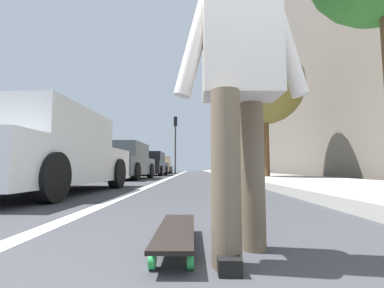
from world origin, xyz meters
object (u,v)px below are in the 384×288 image
object	(u,v)px
parked_car_mid	(123,162)
traffic_light	(175,135)
street_tree_mid	(264,86)
parked_car_end	(160,165)
skateboard	(176,232)
skater_person	(240,76)
parked_car_far	(150,164)
parked_car_near	(45,153)

from	to	relation	value
parked_car_mid	traffic_light	distance (m)	11.20
street_tree_mid	parked_car_end	bearing A→B (deg)	23.50
skateboard	parked_car_end	distance (m)	21.57
skateboard	parked_car_end	xyz separation A→B (m)	(21.38, 2.81, 0.60)
parked_car_end	skater_person	bearing A→B (deg)	-171.66
traffic_light	parked_car_far	bearing A→B (deg)	165.37
parked_car_near	traffic_light	world-z (taller)	traffic_light
parked_car_near	parked_car_far	world-z (taller)	parked_car_near
skater_person	street_tree_mid	xyz separation A→B (m)	(8.54, -2.49, 2.67)
parked_car_mid	traffic_light	size ratio (longest dim) A/B	0.90
skateboard	parked_car_mid	distance (m)	9.87
parked_car_far	traffic_light	xyz separation A→B (m)	(4.96, -1.29, 2.55)
skater_person	parked_car_near	size ratio (longest dim) A/B	0.38
parked_car_far	street_tree_mid	distance (m)	9.32
traffic_light	street_tree_mid	xyz separation A→B (m)	(-11.86, -4.24, 0.36)
skateboard	parked_car_far	xyz separation A→B (m)	(15.30, 2.70, 0.60)
skateboard	parked_car_end	world-z (taller)	parked_car_end
skateboard	parked_car_near	distance (m)	4.17
parked_car_end	street_tree_mid	size ratio (longest dim) A/B	0.88
skater_person	traffic_light	size ratio (longest dim) A/B	0.35
parked_car_mid	parked_car_far	bearing A→B (deg)	-1.09
parked_car_mid	street_tree_mid	xyz separation A→B (m)	(-1.05, -5.65, 2.88)
parked_car_near	parked_car_mid	size ratio (longest dim) A/B	1.00
skater_person	street_tree_mid	distance (m)	9.29
parked_car_far	parked_car_end	xyz separation A→B (m)	(6.07, 0.11, -0.00)
parked_car_near	skateboard	bearing A→B (deg)	-141.34
parked_car_near	traffic_light	bearing A→B (deg)	-3.91
skateboard	parked_car_near	bearing A→B (deg)	38.66
parked_car_mid	street_tree_mid	world-z (taller)	street_tree_mid
skater_person	parked_car_far	world-z (taller)	skater_person
skateboard	parked_car_mid	size ratio (longest dim) A/B	0.20
parked_car_near	parked_car_far	bearing A→B (deg)	0.61
parked_car_near	parked_car_far	xyz separation A→B (m)	(12.09, 0.13, -0.02)
skateboard	parked_car_far	world-z (taller)	parked_car_far
skateboard	parked_car_far	size ratio (longest dim) A/B	0.19
traffic_light	skateboard	bearing A→B (deg)	-176.02
parked_car_end	street_tree_mid	xyz separation A→B (m)	(-12.98, -5.64, 2.91)
parked_car_end	parked_car_mid	bearing A→B (deg)	179.99
parked_car_far	parked_car_end	size ratio (longest dim) A/B	1.00
parked_car_far	parked_car_near	bearing A→B (deg)	-179.39
parked_car_mid	parked_car_near	bearing A→B (deg)	-177.78
street_tree_mid	skater_person	bearing A→B (deg)	163.77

